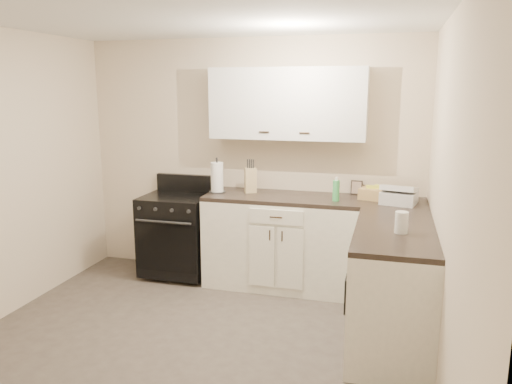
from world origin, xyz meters
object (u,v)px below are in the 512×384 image
(stove, at_px, (177,234))
(paper_towel, at_px, (217,177))
(countertop_grill, at_px, (399,198))
(wicker_basket, at_px, (378,194))
(knife_block, at_px, (250,180))

(stove, height_order, paper_towel, paper_towel)
(paper_towel, bearing_deg, countertop_grill, -1.33)
(stove, distance_m, paper_towel, 0.78)
(stove, relative_size, wicker_basket, 2.64)
(paper_towel, height_order, wicker_basket, paper_towel)
(countertop_grill, bearing_deg, knife_block, -172.53)
(paper_towel, height_order, countertop_grill, paper_towel)
(paper_towel, bearing_deg, wicker_basket, 2.73)
(knife_block, height_order, countertop_grill, knife_block)
(stove, bearing_deg, paper_towel, 2.11)
(knife_block, distance_m, paper_towel, 0.34)
(wicker_basket, bearing_deg, knife_block, 179.69)
(countertop_grill, bearing_deg, wicker_basket, 161.26)
(paper_towel, xyz_separation_m, countertop_grill, (1.80, -0.04, -0.10))
(stove, distance_m, countertop_grill, 2.32)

